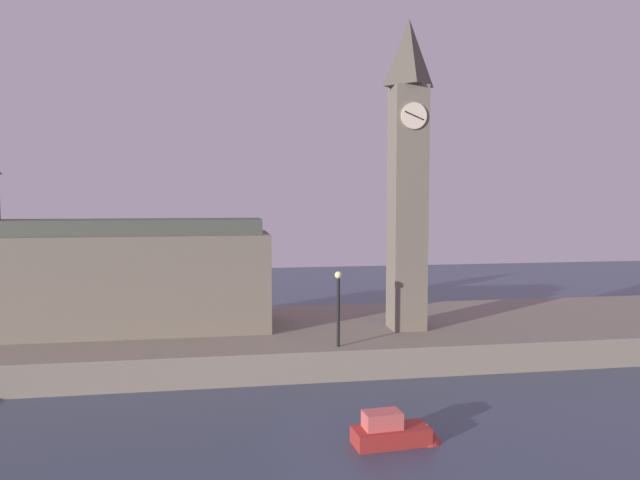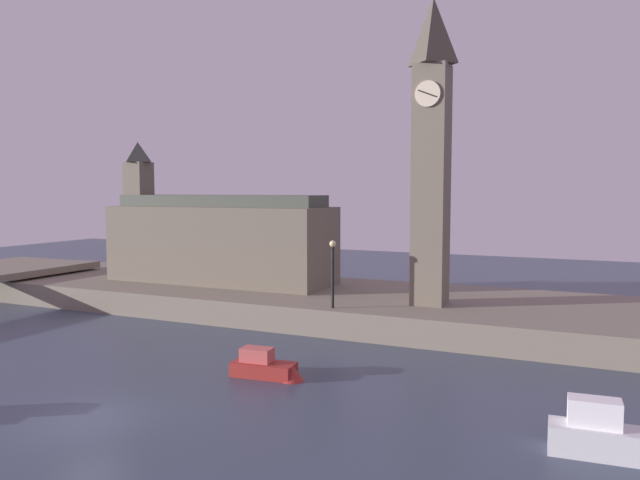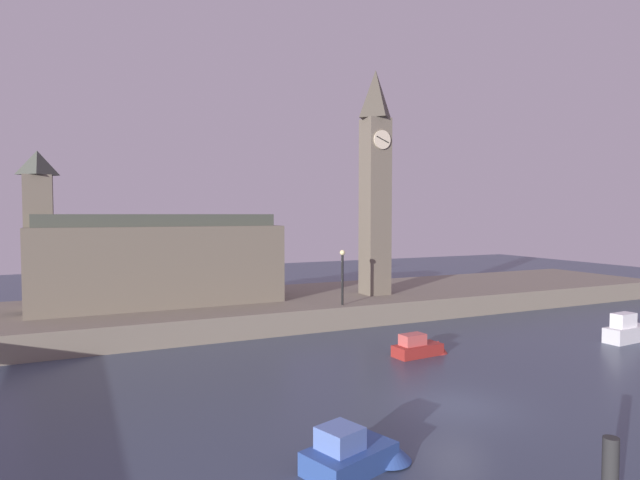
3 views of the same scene
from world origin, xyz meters
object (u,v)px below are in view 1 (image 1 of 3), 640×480
at_px(clock_tower, 408,171).
at_px(boat_dinghy_red, 397,432).
at_px(streetlamp, 338,299).
at_px(parliament_hall, 115,276).

distance_m(clock_tower, boat_dinghy_red, 15.57).
bearing_deg(streetlamp, parliament_hall, 153.88).
bearing_deg(streetlamp, clock_tower, 36.45).
xyz_separation_m(clock_tower, parliament_hall, (-15.87, 2.25, -5.73)).
bearing_deg(parliament_hall, clock_tower, -8.06).
bearing_deg(boat_dinghy_red, streetlamp, 94.03).
height_order(parliament_hall, boat_dinghy_red, parliament_hall).
bearing_deg(clock_tower, parliament_hall, 171.94).
bearing_deg(boat_dinghy_red, parliament_hall, 131.11).
bearing_deg(clock_tower, streetlamp, -143.55).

